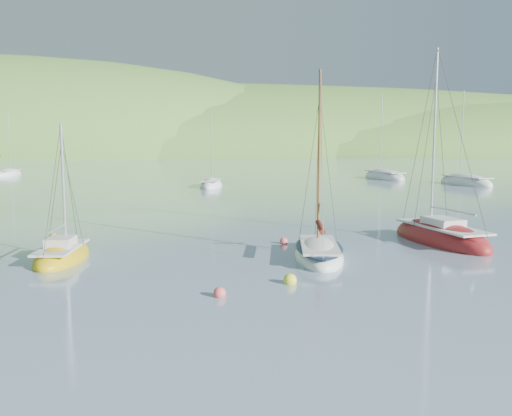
{
  "coord_description": "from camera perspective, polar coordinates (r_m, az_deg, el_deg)",
  "views": [
    {
      "loc": [
        -2.68,
        -19.37,
        5.46
      ],
      "look_at": [
        0.69,
        8.0,
        1.95
      ],
      "focal_mm": 40.0,
      "sensor_mm": 36.0,
      "label": 1
    }
  ],
  "objects": [
    {
      "name": "ground",
      "position": [
        20.3,
        0.84,
        -8.36
      ],
      "size": [
        700.0,
        700.0,
        0.0
      ],
      "primitive_type": "plane",
      "color": "gray",
      "rests_on": "ground"
    },
    {
      "name": "shoreline_hills",
      "position": [
        192.0,
        -9.13,
        5.53
      ],
      "size": [
        690.0,
        135.0,
        56.0
      ],
      "color": "#33762D",
      "rests_on": "ground"
    },
    {
      "name": "sloop_red",
      "position": [
        30.79,
        17.97,
        -2.93
      ],
      "size": [
        3.82,
        7.6,
        10.74
      ],
      "rotation": [
        0.0,
        0.0,
        0.19
      ],
      "color": "maroon",
      "rests_on": "ground"
    },
    {
      "name": "distant_sloop_a",
      "position": [
        61.21,
        -4.52,
        2.26
      ],
      "size": [
        3.22,
        6.67,
        9.14
      ],
      "rotation": [
        0.0,
        0.0,
        -0.16
      ],
      "color": "white",
      "rests_on": "ground"
    },
    {
      "name": "mooring_buoys",
      "position": [
        25.39,
        0.56,
        -4.89
      ],
      "size": [
        20.09,
        12.38,
        0.5
      ],
      "color": "yellow",
      "rests_on": "ground"
    },
    {
      "name": "daysailer_white",
      "position": [
        25.83,
        6.3,
        -4.53
      ],
      "size": [
        3.09,
        6.13,
        9.0
      ],
      "rotation": [
        0.0,
        0.0,
        -0.17
      ],
      "color": "white",
      "rests_on": "ground"
    },
    {
      "name": "distant_sloop_c",
      "position": [
        85.52,
        -23.5,
        3.1
      ],
      "size": [
        3.03,
        6.59,
        9.07
      ],
      "rotation": [
        0.0,
        0.0,
        -0.13
      ],
      "color": "white",
      "rests_on": "ground"
    },
    {
      "name": "distant_sloop_d",
      "position": [
        67.99,
        20.22,
        2.36
      ],
      "size": [
        4.47,
        8.4,
        11.39
      ],
      "rotation": [
        0.0,
        0.0,
        0.22
      ],
      "color": "white",
      "rests_on": "ground"
    },
    {
      "name": "sailboat_yellow",
      "position": [
        26.67,
        -18.83,
        -4.59
      ],
      "size": [
        2.45,
        5.12,
        6.57
      ],
      "rotation": [
        0.0,
        0.0,
        -0.1
      ],
      "color": "gold",
      "rests_on": "ground"
    },
    {
      "name": "distant_sloop_b",
      "position": [
        74.1,
        12.71,
        3.0
      ],
      "size": [
        4.48,
        8.58,
        11.65
      ],
      "rotation": [
        0.0,
        0.0,
        0.2
      ],
      "color": "white",
      "rests_on": "ground"
    }
  ]
}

